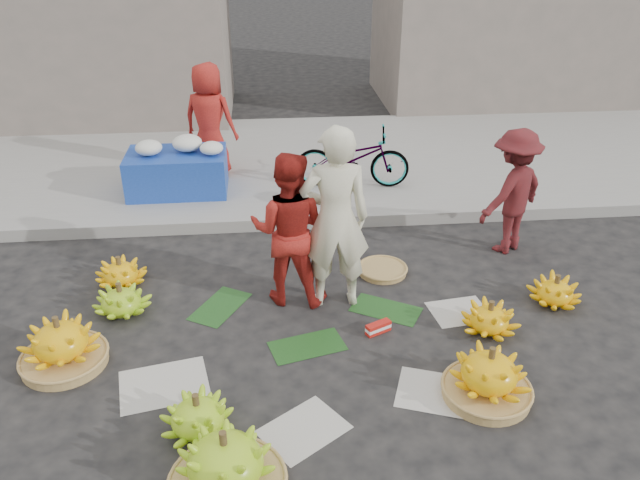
{
  "coord_description": "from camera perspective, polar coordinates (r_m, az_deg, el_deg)",
  "views": [
    {
      "loc": [
        -0.4,
        -4.63,
        3.41
      ],
      "look_at": [
        0.08,
        0.48,
        0.7
      ],
      "focal_mm": 35.0,
      "sensor_mm": 36.0,
      "label": 1
    }
  ],
  "objects": [
    {
      "name": "basket_spare",
      "position": [
        6.67,
        5.73,
        -2.76
      ],
      "size": [
        0.61,
        0.61,
        0.06
      ],
      "primitive_type": "cylinder",
      "rotation": [
        0.0,
        0.0,
        -0.22
      ],
      "color": "#A07B43",
      "rests_on": "ground"
    },
    {
      "name": "vendor_cream",
      "position": [
        5.74,
        1.36,
        1.9
      ],
      "size": [
        0.67,
        0.45,
        1.8
      ],
      "primitive_type": "imported",
      "rotation": [
        0.0,
        0.0,
        3.16
      ],
      "color": "beige",
      "rests_on": "ground"
    },
    {
      "name": "banana_bunch_6",
      "position": [
        6.23,
        -17.74,
        -5.29
      ],
      "size": [
        0.59,
        0.59,
        0.33
      ],
      "rotation": [
        0.0,
        0.0,
        -0.15
      ],
      "color": "#7FC01B",
      "rests_on": "ground"
    },
    {
      "name": "flower_vendor",
      "position": [
        8.82,
        -10.08,
        10.8
      ],
      "size": [
        0.88,
        0.73,
        1.54
      ],
      "primitive_type": "imported",
      "rotation": [
        0.0,
        0.0,
        2.77
      ],
      "color": "red",
      "rests_on": "sidewalk"
    },
    {
      "name": "flower_table",
      "position": [
        8.41,
        -12.88,
        6.31
      ],
      "size": [
        1.27,
        0.8,
        0.74
      ],
      "rotation": [
        0.0,
        0.0,
        0.01
      ],
      "color": "#183AA1",
      "rests_on": "sidewalk"
    },
    {
      "name": "building_left",
      "position": [
        12.45,
        -23.46,
        19.23
      ],
      "size": [
        6.0,
        3.0,
        4.0
      ],
      "primitive_type": "cube",
      "color": "gray",
      "rests_on": "sidewalk"
    },
    {
      "name": "curb",
      "position": [
        7.61,
        -1.77,
        1.84
      ],
      "size": [
        40.0,
        0.25,
        0.15
      ],
      "primitive_type": "cube",
      "color": "gray",
      "rests_on": "ground"
    },
    {
      "name": "banana_bunch_5",
      "position": [
        6.52,
        20.71,
        -4.38
      ],
      "size": [
        0.6,
        0.6,
        0.31
      ],
      "rotation": [
        0.0,
        0.0,
        0.3
      ],
      "color": "yellow",
      "rests_on": "ground"
    },
    {
      "name": "man_striped",
      "position": [
        7.13,
        17.19,
        4.24
      ],
      "size": [
        1.05,
        0.93,
        1.41
      ],
      "primitive_type": "imported",
      "rotation": [
        0.0,
        0.0,
        3.72
      ],
      "color": "maroon",
      "rests_on": "ground"
    },
    {
      "name": "incense_stack",
      "position": [
        5.75,
        5.35,
        -7.97
      ],
      "size": [
        0.25,
        0.18,
        0.1
      ],
      "primitive_type": "cube",
      "rotation": [
        0.0,
        0.0,
        0.46
      ],
      "color": "red",
      "rests_on": "ground"
    },
    {
      "name": "banana_bunch_4",
      "position": [
        5.92,
        15.24,
        -6.92
      ],
      "size": [
        0.64,
        0.64,
        0.32
      ],
      "rotation": [
        0.0,
        0.0,
        -0.4
      ],
      "color": "yellow",
      "rests_on": "ground"
    },
    {
      "name": "bicycle",
      "position": [
        8.35,
        2.97,
        7.52
      ],
      "size": [
        0.72,
        1.57,
        0.79
      ],
      "primitive_type": "imported",
      "rotation": [
        0.0,
        0.0,
        1.44
      ],
      "color": "gray",
      "rests_on": "sidewalk"
    },
    {
      "name": "vendor_red",
      "position": [
        5.87,
        -2.92,
        0.98
      ],
      "size": [
        0.85,
        0.73,
        1.52
      ],
      "primitive_type": "imported",
      "rotation": [
        0.0,
        0.0,
        2.91
      ],
      "color": "red",
      "rests_on": "ground"
    },
    {
      "name": "banana_bunch_7",
      "position": [
        6.71,
        -17.8,
        -2.84
      ],
      "size": [
        0.65,
        0.65,
        0.32
      ],
      "rotation": [
        0.0,
        0.0,
        -0.43
      ],
      "color": "yellow",
      "rests_on": "ground"
    },
    {
      "name": "banana_bunch_1",
      "position": [
        4.81,
        -11.13,
        -15.48
      ],
      "size": [
        0.71,
        0.71,
        0.35
      ],
      "rotation": [
        0.0,
        0.0,
        -0.39
      ],
      "color": "#7FC01B",
      "rests_on": "ground"
    },
    {
      "name": "banana_bunch_0",
      "position": [
        5.71,
        -22.59,
        -8.78
      ],
      "size": [
        0.83,
        0.83,
        0.48
      ],
      "rotation": [
        0.0,
        0.0,
        0.42
      ],
      "color": "#A07B43",
      "rests_on": "ground"
    },
    {
      "name": "ground",
      "position": [
        5.77,
        -0.32,
        -8.42
      ],
      "size": [
        80.0,
        80.0,
        0.0
      ],
      "primitive_type": "plane",
      "color": "black",
      "rests_on": "ground"
    },
    {
      "name": "sidewalk",
      "position": [
        9.55,
        -2.59,
        7.27
      ],
      "size": [
        40.0,
        4.0,
        0.12
      ],
      "primitive_type": "cube",
      "color": "gray",
      "rests_on": "ground"
    },
    {
      "name": "banana_leaves",
      "position": [
        5.92,
        -1.46,
        -7.3
      ],
      "size": [
        2.0,
        1.0,
        0.0
      ],
      "primitive_type": null,
      "color": "#174316",
      "rests_on": "ground"
    },
    {
      "name": "newspaper_scatter",
      "position": [
        5.14,
        0.49,
        -13.65
      ],
      "size": [
        3.2,
        1.8,
        0.0
      ],
      "primitive_type": null,
      "color": "beige",
      "rests_on": "ground"
    },
    {
      "name": "grey_bucket",
      "position": [
        8.37,
        -16.21,
        4.96
      ],
      "size": [
        0.34,
        0.34,
        0.38
      ],
      "primitive_type": "cylinder",
      "color": "gray",
      "rests_on": "sidewalk"
    },
    {
      "name": "banana_bunch_3",
      "position": [
        5.15,
        15.17,
        -11.89
      ],
      "size": [
        0.69,
        0.69,
        0.47
      ],
      "rotation": [
        0.0,
        0.0,
        -0.06
      ],
      "color": "#A07B43",
      "rests_on": "ground"
    },
    {
      "name": "banana_bunch_2",
      "position": [
        4.34,
        -8.62,
        -19.7
      ],
      "size": [
        0.91,
        0.91,
        0.51
      ],
      "rotation": [
        0.0,
        0.0,
        0.41
      ],
      "color": "#A07B43",
      "rests_on": "ground"
    }
  ]
}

